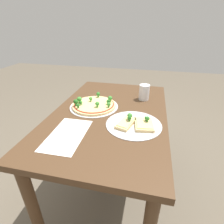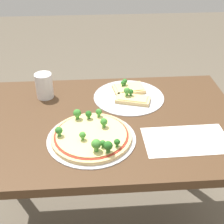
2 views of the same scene
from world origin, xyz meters
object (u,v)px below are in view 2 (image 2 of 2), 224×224
pizza_tray_whole (92,136)px  drinking_cup (44,86)px  dining_table (103,140)px  pizza_tray_slice (129,94)px

pizza_tray_whole → drinking_cup: drinking_cup is taller
dining_table → pizza_tray_whole: 0.18m
dining_table → pizza_tray_slice: size_ratio=3.57×
dining_table → drinking_cup: bearing=-38.9°
dining_table → pizza_tray_slice: (-0.13, -0.18, 0.12)m
dining_table → drinking_cup: size_ratio=9.96×
pizza_tray_whole → pizza_tray_slice: pizza_tray_whole is taller
drinking_cup → dining_table: bearing=141.1°
pizza_tray_whole → drinking_cup: bearing=-58.1°
dining_table → pizza_tray_slice: 0.25m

